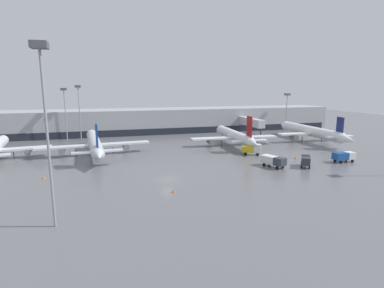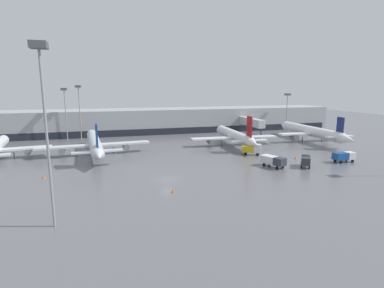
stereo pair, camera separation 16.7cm
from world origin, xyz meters
name	(u,v)px [view 1 (the left image)]	position (x,y,z in m)	size (l,w,h in m)	color
ground_plane	(168,179)	(0.00, 0.00, 0.00)	(320.00, 320.00, 0.00)	slate
terminal_building	(135,121)	(0.20, 61.91, 4.50)	(160.00, 31.91, 9.00)	#9EA0A5
parked_jet_0	(235,136)	(26.03, 27.75, 2.85)	(26.41, 32.41, 9.68)	silver
parked_jet_1	(95,143)	(-13.68, 25.76, 3.04)	(28.11, 36.81, 9.40)	silver
parked_jet_2	(311,131)	(52.25, 27.07, 3.25)	(21.91, 37.63, 9.03)	white
service_truck_0	(344,156)	(41.78, 1.70, 1.48)	(5.12, 2.11, 2.33)	#19478C
service_truck_1	(273,160)	(23.83, 2.45, 1.49)	(4.03, 5.90, 2.35)	silver
service_truck_2	(306,160)	(30.61, 0.49, 1.49)	(3.78, 4.37, 2.48)	#2D333D
service_truck_3	(252,149)	(25.00, 14.47, 1.57)	(4.94, 3.86, 2.87)	gold
traffic_cone_0	(44,177)	(-22.49, 6.92, 0.32)	(0.47, 0.47, 0.63)	orange
traffic_cone_1	(295,158)	(32.97, 7.41, 0.35)	(0.49, 0.49, 0.70)	orange
traffic_cone_2	(173,190)	(-0.54, -7.38, 0.37)	(0.39, 0.39, 0.74)	orange
apron_light_mast_0	(78,97)	(-18.81, 51.96, 14.10)	(1.80, 1.80, 17.81)	gray
apron_light_mast_1	(43,88)	(-17.29, -15.31, 16.95)	(1.80, 1.80, 22.02)	gray
apron_light_mast_2	(64,99)	(-23.03, 50.91, 13.51)	(1.80, 1.80, 16.95)	gray
apron_light_mast_4	(287,101)	(58.72, 51.06, 12.00)	(1.80, 1.80, 14.83)	gray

